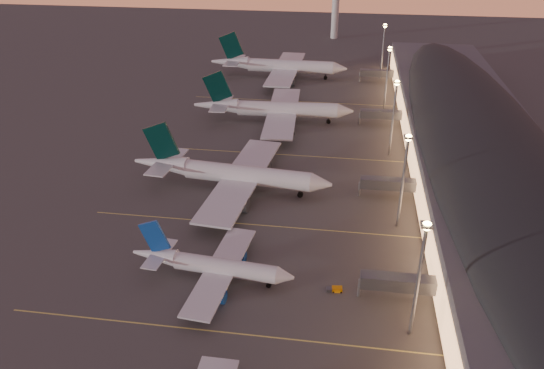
{
  "coord_description": "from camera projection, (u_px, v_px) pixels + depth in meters",
  "views": [
    {
      "loc": [
        20.59,
        -81.45,
        74.63
      ],
      "look_at": [
        2.0,
        45.0,
        7.0
      ],
      "focal_mm": 35.0,
      "sensor_mm": 36.0,
      "label": 1
    }
  ],
  "objects": [
    {
      "name": "airliner_wide_near",
      "position": [
        231.0,
        174.0,
        154.9
      ],
      "size": [
        60.45,
        55.34,
        19.33
      ],
      "rotation": [
        0.0,
        0.0,
        -0.1
      ],
      "color": "silver",
      "rests_on": "ground"
    },
    {
      "name": "terminal_building",
      "position": [
        481.0,
        151.0,
        160.1
      ],
      "size": [
        56.35,
        255.0,
        17.46
      ],
      "color": "#505055",
      "rests_on": "ground"
    },
    {
      "name": "airliner_narrow_north",
      "position": [
        212.0,
        266.0,
        117.9
      ],
      "size": [
        37.89,
        33.99,
        13.53
      ],
      "rotation": [
        0.0,
        0.0,
        -0.1
      ],
      "color": "silver",
      "rests_on": "ground"
    },
    {
      "name": "airliner_wide_mid",
      "position": [
        273.0,
        109.0,
        203.51
      ],
      "size": [
        61.55,
        56.09,
        19.7
      ],
      "rotation": [
        0.0,
        0.0,
        0.05
      ],
      "color": "silver",
      "rests_on": "ground"
    },
    {
      "name": "light_masts",
      "position": [
        399.0,
        128.0,
        152.78
      ],
      "size": [
        2.2,
        217.2,
        25.9
      ],
      "color": "gray",
      "rests_on": "ground"
    },
    {
      "name": "lane_markings",
      "position": [
        262.0,
        215.0,
        143.76
      ],
      "size": [
        90.0,
        180.36,
        0.0
      ],
      "color": "#D8C659",
      "rests_on": "ground"
    },
    {
      "name": "airliner_wide_far",
      "position": [
        278.0,
        66.0,
        256.3
      ],
      "size": [
        66.35,
        60.26,
        21.27
      ],
      "rotation": [
        0.0,
        0.0,
        -0.02
      ],
      "color": "silver",
      "rests_on": "ground"
    },
    {
      "name": "baggage_tug_c",
      "position": [
        335.0,
        289.0,
        115.37
      ],
      "size": [
        3.53,
        1.76,
        1.01
      ],
      "rotation": [
        0.0,
        0.0,
        0.11
      ],
      "color": "orange",
      "rests_on": "ground"
    },
    {
      "name": "radar_tower",
      "position": [
        336.0,
        2.0,
        324.63
      ],
      "size": [
        9.0,
        9.0,
        32.5
      ],
      "color": "silver",
      "rests_on": "ground"
    },
    {
      "name": "ground",
      "position": [
        231.0,
        315.0,
        108.78
      ],
      "size": [
        700.0,
        700.0,
        0.0
      ],
      "primitive_type": "plane",
      "color": "#42403D"
    }
  ]
}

